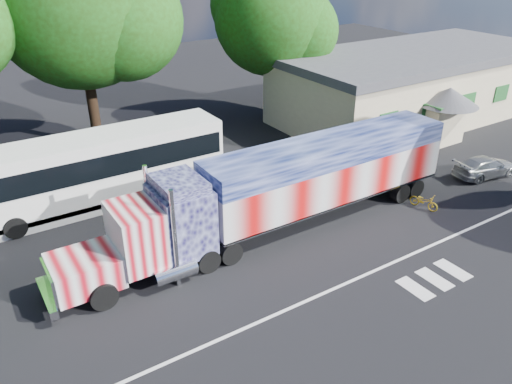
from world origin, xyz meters
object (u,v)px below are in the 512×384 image
bicycle (424,201)px  parked_car (486,167)px  coach_bus (103,168)px  tree_ne_a (273,19)px  semi_truck (286,187)px  tree_n_mid (80,1)px  woman (98,284)px

bicycle → parked_car: bearing=-7.0°
coach_bus → tree_ne_a: tree_ne_a is taller
semi_truck → tree_n_mid: bearing=104.9°
woman → tree_n_mid: bearing=53.1°
parked_car → woman: size_ratio=2.73×
tree_ne_a → tree_n_mid: bearing=176.2°
coach_bus → parked_car: (20.23, -9.19, -1.36)m
woman → tree_n_mid: (5.21, 16.56, 8.67)m
semi_truck → woman: semi_truck is taller
coach_bus → tree_ne_a: bearing=25.1°
coach_bus → woman: size_ratio=8.50×
tree_n_mid → woman: bearing=-107.5°
semi_truck → tree_n_mid: size_ratio=1.40×
parked_car → bicycle: size_ratio=2.64×
coach_bus → parked_car: coach_bus is taller
parked_car → tree_n_mid: 26.66m
semi_truck → woman: (-9.46, -0.54, -1.52)m
woman → tree_ne_a: tree_ne_a is taller
semi_truck → parked_car: semi_truck is taller
tree_ne_a → bicycle: bearing=-96.8°
tree_n_mid → tree_ne_a: 13.89m
semi_truck → woman: bearing=-176.7°
coach_bus → tree_ne_a: size_ratio=1.11×
woman → bicycle: 16.96m
woman → coach_bus: bearing=50.6°
parked_car → tree_n_mid: tree_n_mid is taller
woman → tree_n_mid: tree_n_mid is taller
tree_ne_a → coach_bus: bearing=-154.9°
semi_truck → tree_n_mid: (-4.25, 16.02, 7.15)m
coach_bus → tree_n_mid: 11.46m
bicycle → tree_n_mid: tree_n_mid is taller
semi_truck → bicycle: bearing=-17.5°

